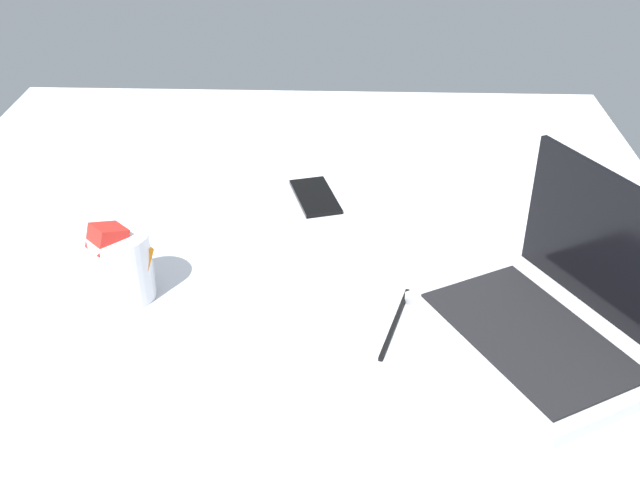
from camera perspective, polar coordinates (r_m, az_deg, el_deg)
bed_mattress at (r=121.59cm, az=-2.94°, el=-8.60°), size 180.00×140.00×18.00cm
laptop at (r=113.18cm, az=17.15°, el=-5.11°), size 40.00×36.07×23.00cm
snack_cup at (r=119.19cm, az=-14.37°, el=-1.71°), size 9.00×9.71×13.44cm
cell_phone at (r=144.74cm, az=-0.37°, el=3.22°), size 15.36×10.52×0.80cm
charger_cable at (r=113.42cm, az=5.53°, el=-6.12°), size 16.50×5.30×0.60cm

